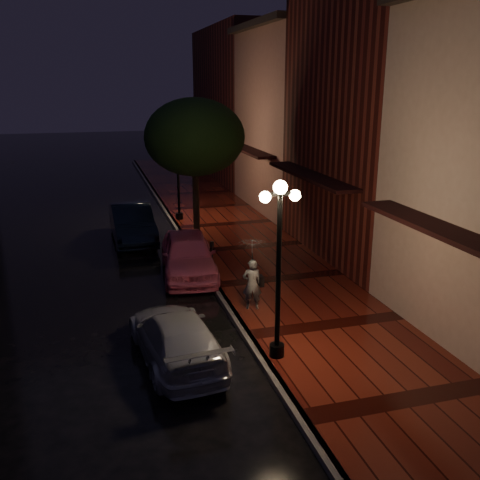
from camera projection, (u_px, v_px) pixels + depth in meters
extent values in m
plane|color=black|center=(215.00, 289.00, 17.54)|extent=(120.00, 120.00, 0.00)
cube|color=#40100B|center=(280.00, 280.00, 18.11)|extent=(4.50, 60.00, 0.15)
cube|color=#595451|center=(215.00, 287.00, 17.52)|extent=(0.25, 60.00, 0.15)
cube|color=#511914|center=(386.00, 111.00, 19.65)|extent=(5.00, 8.00, 11.00)
cube|color=#8C5951|center=(302.00, 123.00, 27.31)|extent=(5.00, 8.00, 9.00)
cube|color=#511914|center=(247.00, 105.00, 36.39)|extent=(5.00, 12.00, 10.00)
cylinder|color=black|center=(278.00, 278.00, 12.41)|extent=(0.12, 0.12, 4.00)
cylinder|color=black|center=(277.00, 350.00, 12.94)|extent=(0.36, 0.36, 0.30)
cube|color=black|center=(280.00, 194.00, 11.84)|extent=(0.70, 0.08, 0.08)
sphere|color=#FFE199|center=(280.00, 187.00, 11.80)|extent=(0.32, 0.32, 0.32)
sphere|color=#FFE199|center=(265.00, 197.00, 11.76)|extent=(0.26, 0.26, 0.26)
sphere|color=#FFE199|center=(295.00, 195.00, 11.94)|extent=(0.26, 0.26, 0.26)
cylinder|color=black|center=(178.00, 178.00, 25.32)|extent=(0.12, 0.12, 4.00)
cylinder|color=black|center=(179.00, 216.00, 25.84)|extent=(0.36, 0.36, 0.30)
cube|color=black|center=(177.00, 135.00, 24.75)|extent=(0.70, 0.08, 0.08)
sphere|color=#FFE199|center=(177.00, 132.00, 24.70)|extent=(0.32, 0.32, 0.32)
sphere|color=#FFE199|center=(169.00, 137.00, 24.67)|extent=(0.26, 0.26, 0.26)
sphere|color=#FFE199|center=(184.00, 136.00, 24.85)|extent=(0.26, 0.26, 0.26)
cylinder|color=black|center=(196.00, 199.00, 22.73)|extent=(0.28, 0.28, 3.20)
ellipsoid|color=black|center=(195.00, 137.00, 21.99)|extent=(4.16, 4.16, 3.20)
sphere|color=black|center=(208.00, 149.00, 22.90)|extent=(1.80, 1.80, 1.80)
sphere|color=black|center=(183.00, 152.00, 21.33)|extent=(1.80, 1.80, 1.80)
imported|color=#DA597C|center=(188.00, 255.00, 18.58)|extent=(2.25, 4.63, 1.52)
imported|color=black|center=(132.00, 223.00, 22.68)|extent=(1.74, 4.73, 1.55)
imported|color=#B0B1B8|center=(176.00, 337.00, 12.90)|extent=(2.12, 4.42, 1.24)
imported|color=silver|center=(252.00, 284.00, 15.47)|extent=(0.63, 0.49, 1.52)
imported|color=silver|center=(252.00, 253.00, 15.19)|extent=(0.88, 0.90, 0.81)
cylinder|color=black|center=(252.00, 273.00, 15.36)|extent=(0.02, 0.02, 1.21)
cube|color=black|center=(261.00, 281.00, 15.46)|extent=(0.12, 0.28, 0.30)
cylinder|color=black|center=(212.00, 260.00, 18.38)|extent=(0.05, 0.05, 0.97)
cube|color=black|center=(212.00, 244.00, 18.22)|extent=(0.13, 0.12, 0.19)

